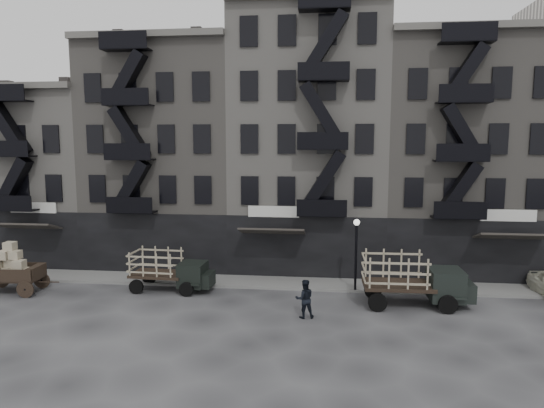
# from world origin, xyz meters

# --- Properties ---
(ground) EXTENTS (140.00, 140.00, 0.00)m
(ground) POSITION_xyz_m (0.00, 0.00, 0.00)
(ground) COLOR #38383A
(ground) RESTS_ON ground
(sidewalk) EXTENTS (55.00, 2.50, 0.15)m
(sidewalk) POSITION_xyz_m (0.00, 3.75, 0.07)
(sidewalk) COLOR slate
(sidewalk) RESTS_ON ground
(building_west) EXTENTS (10.00, 11.35, 13.20)m
(building_west) POSITION_xyz_m (-20.00, 9.83, 6.00)
(building_west) COLOR #9D9890
(building_west) RESTS_ON ground
(building_midwest) EXTENTS (10.00, 11.35, 16.20)m
(building_midwest) POSITION_xyz_m (-10.00, 9.83, 7.50)
(building_midwest) COLOR slate
(building_midwest) RESTS_ON ground
(building_center) EXTENTS (10.00, 11.35, 18.20)m
(building_center) POSITION_xyz_m (-0.00, 9.82, 8.50)
(building_center) COLOR #9D9890
(building_center) RESTS_ON ground
(building_mideast) EXTENTS (10.00, 11.35, 16.20)m
(building_mideast) POSITION_xyz_m (10.00, 9.83, 7.50)
(building_mideast) COLOR slate
(building_mideast) RESTS_ON ground
(lamp_post) EXTENTS (0.36, 0.36, 4.28)m
(lamp_post) POSITION_xyz_m (3.00, 2.60, 2.78)
(lamp_post) COLOR black
(lamp_post) RESTS_ON ground
(wagon) EXTENTS (3.55, 2.05, 2.91)m
(wagon) POSITION_xyz_m (-16.71, 0.34, 1.66)
(wagon) COLOR black
(wagon) RESTS_ON ground
(stake_truck_west) EXTENTS (4.87, 2.19, 2.40)m
(stake_truck_west) POSITION_xyz_m (-7.76, 1.74, 1.37)
(stake_truck_west) COLOR black
(stake_truck_west) RESTS_ON ground
(stake_truck_east) EXTENTS (5.67, 2.44, 2.82)m
(stake_truck_east) POSITION_xyz_m (5.89, 0.61, 1.61)
(stake_truck_east) COLOR black
(stake_truck_east) RESTS_ON ground
(pedestrian_mid) EXTENTS (1.08, 0.93, 1.94)m
(pedestrian_mid) POSITION_xyz_m (0.27, -1.77, 0.97)
(pedestrian_mid) COLOR black
(pedestrian_mid) RESTS_ON ground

